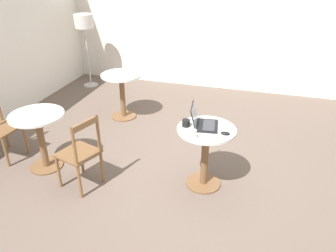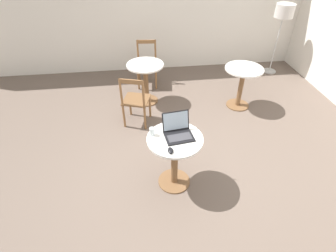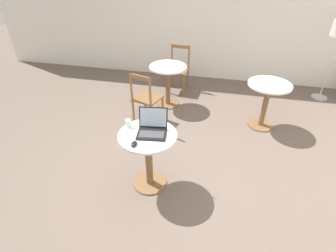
{
  "view_description": "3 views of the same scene",
  "coord_description": "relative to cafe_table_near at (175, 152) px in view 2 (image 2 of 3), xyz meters",
  "views": [
    {
      "loc": [
        -3.26,
        -0.76,
        2.45
      ],
      "look_at": [
        -0.09,
        0.19,
        0.73
      ],
      "focal_mm": 35.0,
      "sensor_mm": 36.0,
      "label": 1
    },
    {
      "loc": [
        -0.45,
        -2.51,
        2.71
      ],
      "look_at": [
        -0.12,
        0.09,
        0.67
      ],
      "focal_mm": 28.0,
      "sensor_mm": 36.0,
      "label": 2
    },
    {
      "loc": [
        0.65,
        -2.48,
        2.44
      ],
      "look_at": [
        0.05,
        0.18,
        0.6
      ],
      "focal_mm": 28.0,
      "sensor_mm": 36.0,
      "label": 3
    }
  ],
  "objects": [
    {
      "name": "cafe_table_far",
      "position": [
        -0.23,
        2.04,
        0.0
      ],
      "size": [
        0.66,
        0.66,
        0.76
      ],
      "color": "brown",
      "rests_on": "ground_plane"
    },
    {
      "name": "chair_far_front",
      "position": [
        -0.44,
        1.35,
        -0.09
      ],
      "size": [
        0.51,
        0.51,
        0.89
      ],
      "color": "brown",
      "rests_on": "ground_plane"
    },
    {
      "name": "wall_back",
      "position": [
        0.08,
        3.48,
        0.81
      ],
      "size": [
        9.4,
        0.06,
        2.7
      ],
      "color": "white",
      "rests_on": "ground_plane"
    },
    {
      "name": "ground_plane",
      "position": [
        0.08,
        0.25,
        -0.54
      ],
      "size": [
        16.0,
        16.0,
        0.0
      ],
      "primitive_type": "plane",
      "color": "#66564C"
    },
    {
      "name": "chair_far_back",
      "position": [
        -0.16,
        2.71,
        -0.09
      ],
      "size": [
        0.44,
        0.44,
        0.89
      ],
      "color": "brown",
      "rests_on": "ground_plane"
    },
    {
      "name": "mouse",
      "position": [
        -0.08,
        -0.22,
        0.24
      ],
      "size": [
        0.06,
        0.1,
        0.03
      ],
      "color": "black",
      "rests_on": "cafe_table_near"
    },
    {
      "name": "laptop",
      "position": [
        0.04,
        0.05,
        0.27
      ],
      "size": [
        0.36,
        0.34,
        0.25
      ],
      "color": "black",
      "rests_on": "cafe_table_near"
    },
    {
      "name": "mug",
      "position": [
        -0.01,
        0.23,
        0.26
      ],
      "size": [
        0.12,
        0.09,
        0.08
      ],
      "color": "black",
      "rests_on": "cafe_table_near"
    },
    {
      "name": "cafe_table_mid",
      "position": [
        1.44,
        1.67,
        0.0
      ],
      "size": [
        0.66,
        0.66,
        0.76
      ],
      "color": "brown",
      "rests_on": "ground_plane"
    },
    {
      "name": "floor_lamp",
      "position": [
        2.65,
        2.94,
        0.72
      ],
      "size": [
        0.37,
        0.37,
        1.45
      ],
      "color": "#B7B7B7",
      "rests_on": "ground_plane"
    },
    {
      "name": "cafe_table_near",
      "position": [
        0.0,
        0.0,
        0.0
      ],
      "size": [
        0.66,
        0.66,
        0.76
      ],
      "color": "brown",
      "rests_on": "ground_plane"
    },
    {
      "name": "drinking_glass",
      "position": [
        -0.25,
        0.09,
        0.27
      ],
      "size": [
        0.06,
        0.06,
        0.1
      ],
      "color": "silver",
      "rests_on": "cafe_table_near"
    }
  ]
}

